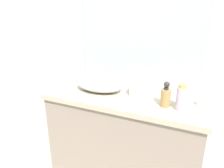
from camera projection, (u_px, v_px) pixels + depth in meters
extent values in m
cube|color=silver|center=(138.00, 38.00, 1.94)|extent=(6.00, 0.06, 2.60)
cube|color=gray|center=(125.00, 141.00, 1.96)|extent=(1.29, 0.55, 0.84)
cube|color=#BEAC98|center=(126.00, 97.00, 1.80)|extent=(1.33, 0.59, 0.04)
cube|color=#B2BCC6|center=(139.00, 28.00, 1.87)|extent=(1.13, 0.01, 1.02)
ellipsoid|color=silver|center=(99.00, 84.00, 1.86)|extent=(0.42, 0.26, 0.12)
cylinder|color=silver|center=(107.00, 79.00, 2.00)|extent=(0.03, 0.03, 0.11)
cylinder|color=silver|center=(105.00, 76.00, 1.93)|extent=(0.02, 0.12, 0.02)
sphere|color=silver|center=(108.00, 71.00, 1.99)|extent=(0.03, 0.03, 0.03)
cylinder|color=#AC844C|center=(165.00, 98.00, 1.56)|extent=(0.07, 0.07, 0.13)
cylinder|color=#342A2E|center=(166.00, 88.00, 1.54)|extent=(0.03, 0.03, 0.02)
sphere|color=#392927|center=(167.00, 84.00, 1.53)|extent=(0.04, 0.04, 0.04)
cylinder|color=#382C2B|center=(166.00, 85.00, 1.52)|extent=(0.02, 0.02, 0.02)
cylinder|color=silver|center=(181.00, 99.00, 1.51)|extent=(0.08, 0.08, 0.17)
cylinder|color=gold|center=(183.00, 86.00, 1.47)|extent=(0.06, 0.06, 0.02)
cube|color=#A9D4B2|center=(138.00, 88.00, 1.77)|extent=(0.14, 0.14, 0.11)
cone|color=white|center=(138.00, 79.00, 1.75)|extent=(0.07, 0.07, 0.04)
cylinder|color=silver|center=(201.00, 103.00, 1.59)|extent=(0.06, 0.06, 0.04)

